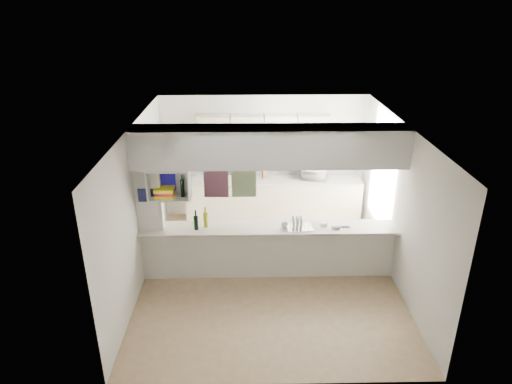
{
  "coord_description": "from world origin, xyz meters",
  "views": [
    {
      "loc": [
        -0.34,
        -6.62,
        4.41
      ],
      "look_at": [
        -0.2,
        0.5,
        1.33
      ],
      "focal_mm": 32.0,
      "sensor_mm": 36.0,
      "label": 1
    }
  ],
  "objects_px": {
    "bowl": "(317,165)",
    "wine_bottles": "(201,221)",
    "dish_rack": "(300,223)",
    "microwave": "(314,173)"
  },
  "relations": [
    {
      "from": "bowl",
      "to": "wine_bottles",
      "type": "distance_m",
      "value": 3.05
    },
    {
      "from": "microwave",
      "to": "wine_bottles",
      "type": "relative_size",
      "value": 1.42
    },
    {
      "from": "microwave",
      "to": "dish_rack",
      "type": "distance_m",
      "value": 2.21
    },
    {
      "from": "microwave",
      "to": "dish_rack",
      "type": "bearing_deg",
      "value": 89.33
    },
    {
      "from": "microwave",
      "to": "dish_rack",
      "type": "xyz_separation_m",
      "value": [
        -0.53,
        -2.14,
        -0.05
      ]
    },
    {
      "from": "bowl",
      "to": "dish_rack",
      "type": "bearing_deg",
      "value": -104.97
    },
    {
      "from": "wine_bottles",
      "to": "bowl",
      "type": "bearing_deg",
      "value": 44.32
    },
    {
      "from": "bowl",
      "to": "dish_rack",
      "type": "relative_size",
      "value": 0.57
    },
    {
      "from": "microwave",
      "to": "bowl",
      "type": "bearing_deg",
      "value": -162.37
    },
    {
      "from": "bowl",
      "to": "microwave",
      "type": "bearing_deg",
      "value": -175.6
    }
  ]
}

